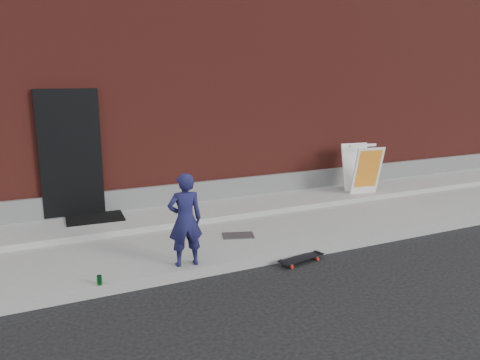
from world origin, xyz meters
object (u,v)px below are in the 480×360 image
child (185,220)px  pizza_sign (362,168)px  skateboard (301,258)px  soda_can (99,280)px

child → pizza_sign: child is taller
child → skateboard: (1.70, -0.32, -0.74)m
skateboard → soda_can: (-2.90, 0.17, 0.14)m
skateboard → pizza_sign: 3.81m
child → pizza_sign: (4.66, 1.97, -0.03)m
child → skateboard: 1.88m
skateboard → pizza_sign: pizza_sign is taller
soda_can → pizza_sign: bearing=19.8°
child → pizza_sign: size_ratio=1.25×
pizza_sign → soda_can: (-5.86, -2.12, -0.57)m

